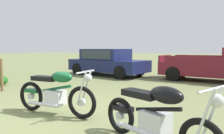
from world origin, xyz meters
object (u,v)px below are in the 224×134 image
at_px(motorcycle_green, 55,93).
at_px(motorcycle_black, 155,116).
at_px(shrub_low, 0,80).
at_px(fence_post_wooden, 2,75).
at_px(car_navy, 107,61).

bearing_deg(motorcycle_green, motorcycle_black, -15.77).
height_order(motorcycle_green, motorcycle_black, same).
bearing_deg(motorcycle_black, shrub_low, -178.09).
height_order(motorcycle_black, shrub_low, motorcycle_black).
xyz_separation_m(shrub_low, fence_post_wooden, (1.21, -0.70, 0.36)).
relative_size(motorcycle_green, shrub_low, 3.23).
distance_m(motorcycle_black, fence_post_wooden, 6.13).
distance_m(motorcycle_green, fence_post_wooden, 3.67).
bearing_deg(car_navy, motorcycle_green, -58.55).
distance_m(car_navy, fence_post_wooden, 5.66).
relative_size(motorcycle_black, car_navy, 0.43).
relative_size(car_navy, fence_post_wooden, 4.14).
height_order(shrub_low, fence_post_wooden, fence_post_wooden).
xyz_separation_m(motorcycle_green, motorcycle_black, (2.43, -0.46, -0.01)).
relative_size(motorcycle_black, shrub_low, 3.06).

